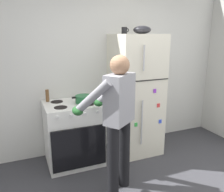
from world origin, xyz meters
TOP-DOWN VIEW (x-y plane):
  - kitchen_wall_back at (0.00, 1.95)m, footprint 6.00×0.10m
  - refrigerator at (0.45, 1.57)m, footprint 0.68×0.72m
  - stove_range at (-0.53, 1.56)m, footprint 0.76×0.67m
  - person_cook at (-0.23, 0.75)m, footprint 0.68×0.73m
  - red_pot at (-0.37, 1.52)m, footprint 0.34×0.24m
  - coffee_mug at (0.28, 1.62)m, footprint 0.11×0.08m
  - pepper_mill at (-0.83, 1.77)m, footprint 0.05×0.05m
  - mixing_bowl at (0.53, 1.57)m, footprint 0.26×0.26m

SIDE VIEW (x-z plane):
  - stove_range at x=-0.53m, z-range 0.00..0.89m
  - refrigerator at x=0.45m, z-range 0.00..1.81m
  - red_pot at x=-0.37m, z-range 0.89..0.99m
  - person_cook at x=-0.23m, z-range 0.16..1.76m
  - pepper_mill at x=-0.83m, z-range 0.89..1.06m
  - kitchen_wall_back at x=0.00m, z-range 0.00..2.70m
  - coffee_mug at x=0.28m, z-range 1.81..1.91m
  - mixing_bowl at x=0.53m, z-range 1.81..1.93m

